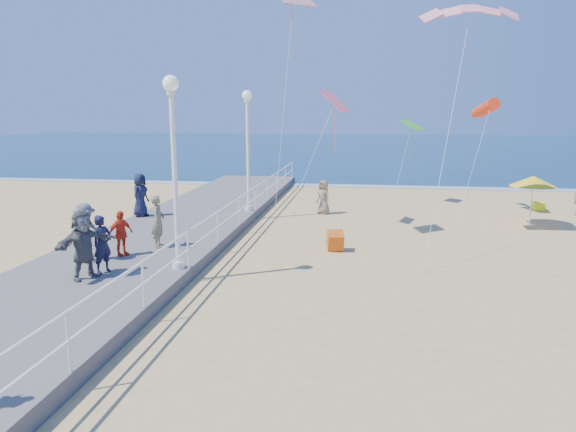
# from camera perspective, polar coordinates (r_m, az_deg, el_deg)

# --- Properties ---
(ground) EXTENTS (160.00, 160.00, 0.00)m
(ground) POSITION_cam_1_polar(r_m,az_deg,el_deg) (14.21, 8.91, -8.20)
(ground) COLOR #DAB772
(ground) RESTS_ON ground
(ocean) EXTENTS (160.00, 90.00, 0.05)m
(ocean) POSITION_cam_1_polar(r_m,az_deg,el_deg) (78.55, 8.68, 7.72)
(ocean) COLOR #0C2949
(ocean) RESTS_ON ground
(surf_line) EXTENTS (160.00, 1.20, 0.04)m
(surf_line) POSITION_cam_1_polar(r_m,az_deg,el_deg) (34.23, 8.74, 3.29)
(surf_line) COLOR silver
(surf_line) RESTS_ON ground
(boardwalk) EXTENTS (5.00, 44.00, 0.40)m
(boardwalk) POSITION_cam_1_polar(r_m,az_deg,el_deg) (15.91, -19.33, -5.83)
(boardwalk) COLOR slate
(boardwalk) RESTS_ON ground
(railing) EXTENTS (0.05, 42.00, 0.55)m
(railing) POSITION_cam_1_polar(r_m,az_deg,el_deg) (14.67, -11.08, -2.57)
(railing) COLOR white
(railing) RESTS_ON boardwalk
(lamp_post_mid) EXTENTS (0.44, 0.44, 5.32)m
(lamp_post_mid) POSITION_cam_1_polar(r_m,az_deg,el_deg) (14.40, -12.58, 6.85)
(lamp_post_mid) COLOR white
(lamp_post_mid) RESTS_ON boardwalk
(lamp_post_far) EXTENTS (0.44, 0.44, 5.32)m
(lamp_post_far) POSITION_cam_1_polar(r_m,az_deg,el_deg) (23.01, -4.51, 8.64)
(lamp_post_far) COLOR white
(lamp_post_far) RESTS_ON boardwalk
(spectator_0) EXTENTS (0.58, 0.69, 1.61)m
(spectator_0) POSITION_cam_1_polar(r_m,az_deg,el_deg) (14.96, -19.94, -2.95)
(spectator_0) COLOR #171834
(spectator_0) RESTS_ON boardwalk
(spectator_2) EXTENTS (1.15, 1.30, 1.74)m
(spectator_2) POSITION_cam_1_polar(r_m,az_deg,el_deg) (16.27, -21.58, -1.71)
(spectator_2) COLOR #58585D
(spectator_2) RESTS_ON boardwalk
(spectator_3) EXTENTS (0.71, 0.88, 1.40)m
(spectator_3) POSITION_cam_1_polar(r_m,az_deg,el_deg) (16.56, -18.10, -1.86)
(spectator_3) COLOR red
(spectator_3) RESTS_ON boardwalk
(spectator_4) EXTENTS (0.71, 0.97, 1.84)m
(spectator_4) POSITION_cam_1_polar(r_m,az_deg,el_deg) (22.70, -16.10, 2.25)
(spectator_4) COLOR #181C36
(spectator_4) RESTS_ON boardwalk
(spectator_5) EXTENTS (1.33, 1.76, 1.85)m
(spectator_5) POSITION_cam_1_polar(r_m,az_deg,el_deg) (14.56, -21.78, -2.98)
(spectator_5) COLOR #525256
(spectator_5) RESTS_ON boardwalk
(spectator_6) EXTENTS (0.53, 0.70, 1.74)m
(spectator_6) POSITION_cam_1_polar(r_m,az_deg,el_deg) (17.28, -14.25, -0.55)
(spectator_6) COLOR #807A58
(spectator_6) RESTS_ON boardwalk
(beach_walker_c) EXTENTS (0.92, 0.93, 1.63)m
(beach_walker_c) POSITION_cam_1_polar(r_m,az_deg,el_deg) (24.50, 3.98, 2.10)
(beach_walker_c) COLOR #82705A
(beach_walker_c) RESTS_ON ground
(box_kite) EXTENTS (0.67, 0.80, 0.74)m
(box_kite) POSITION_cam_1_polar(r_m,az_deg,el_deg) (17.98, 5.26, -2.96)
(box_kite) COLOR red
(box_kite) RESTS_ON ground
(beach_umbrella) EXTENTS (1.90, 1.90, 2.14)m
(beach_umbrella) POSITION_cam_1_polar(r_m,az_deg,el_deg) (24.10, 25.59, 3.51)
(beach_umbrella) COLOR white
(beach_umbrella) RESTS_ON ground
(beach_chair_right) EXTENTS (0.55, 0.55, 0.40)m
(beach_chair_right) POSITION_cam_1_polar(r_m,az_deg,el_deg) (28.35, 26.08, 0.97)
(beach_chair_right) COLOR #FCFF1A
(beach_chair_right) RESTS_ON ground
(kite_parafoil) EXTENTS (3.40, 0.94, 0.65)m
(kite_parafoil) POSITION_cam_1_polar(r_m,az_deg,el_deg) (20.26, 19.57, 20.90)
(kite_parafoil) COLOR #EF1C3D
(kite_windsock) EXTENTS (1.04, 2.88, 1.12)m
(kite_windsock) POSITION_cam_1_polar(r_m,az_deg,el_deg) (25.62, 21.21, 11.14)
(kite_windsock) COLOR red
(kite_diamond_pink) EXTENTS (1.32, 1.52, 0.87)m
(kite_diamond_pink) POSITION_cam_1_polar(r_m,az_deg,el_deg) (21.41, 5.27, 12.58)
(kite_diamond_pink) COLOR #FF5D7A
(kite_diamond_green) EXTENTS (1.48, 1.53, 0.53)m
(kite_diamond_green) POSITION_cam_1_polar(r_m,az_deg,el_deg) (27.75, 13.62, 9.81)
(kite_diamond_green) COLOR green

